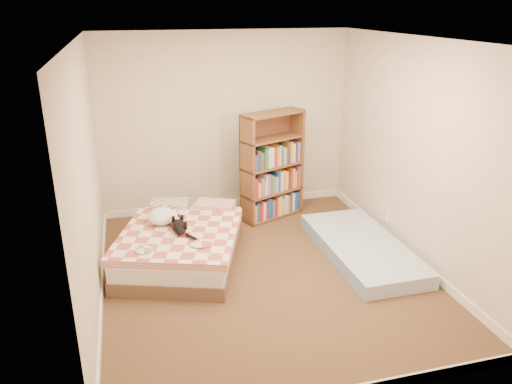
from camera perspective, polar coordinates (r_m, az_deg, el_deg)
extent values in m
cube|color=#492B1F|center=(5.66, 0.92, -9.12)|extent=(3.50, 4.00, 0.01)
cube|color=white|center=(4.91, 1.09, 17.04)|extent=(3.50, 4.00, 0.01)
cube|color=beige|center=(7.03, -3.50, 7.83)|extent=(3.50, 0.01, 2.50)
cube|color=beige|center=(3.41, 10.26, -6.98)|extent=(3.50, 0.01, 2.50)
cube|color=beige|center=(4.99, -18.74, 1.28)|extent=(0.01, 4.00, 2.50)
cube|color=beige|center=(5.86, 17.75, 4.22)|extent=(0.01, 4.00, 2.50)
cube|color=white|center=(7.38, -3.28, -1.30)|extent=(3.50, 0.02, 0.10)
cube|color=white|center=(5.48, -17.18, -10.60)|extent=(0.02, 4.00, 0.10)
cube|color=white|center=(6.28, 16.48, -6.32)|extent=(0.02, 4.00, 0.10)
cube|color=white|center=(6.48, 14.89, -2.84)|extent=(0.03, 0.09, 0.13)
cube|color=brown|center=(5.94, -8.35, -6.95)|extent=(1.72, 2.05, 0.16)
cube|color=silver|center=(5.87, -8.44, -5.52)|extent=(1.69, 2.01, 0.17)
cube|color=#BE5646|center=(5.81, -8.51, -4.36)|extent=(1.68, 1.77, 0.09)
cube|color=gray|center=(6.38, -11.79, -1.97)|extent=(0.55, 0.45, 0.13)
cube|color=#BE5646|center=(6.43, -6.68, -1.49)|extent=(0.55, 0.45, 0.13)
cube|color=#57341E|center=(6.69, -1.61, 2.70)|extent=(0.15, 0.29, 1.49)
cube|color=#57341E|center=(6.93, 5.27, 3.25)|extent=(0.15, 0.29, 1.49)
cube|color=#57341E|center=(6.93, 1.56, 3.33)|extent=(0.83, 0.36, 1.49)
cube|color=#57341E|center=(7.05, 1.82, -2.61)|extent=(0.94, 0.61, 0.03)
cube|color=#57341E|center=(6.80, 1.89, 3.07)|extent=(0.94, 0.61, 0.03)
cube|color=#57341E|center=(6.61, 1.96, 8.96)|extent=(0.94, 0.61, 0.03)
cube|color=#789EC8|center=(6.11, 11.97, -6.29)|extent=(0.86, 1.89, 0.17)
ellipsoid|color=black|center=(5.66, -8.76, -3.94)|extent=(0.17, 0.36, 0.12)
sphere|color=black|center=(5.83, -8.98, -3.09)|extent=(0.11, 0.11, 0.11)
cone|color=black|center=(5.84, -9.35, -2.60)|extent=(0.04, 0.04, 0.04)
cone|color=black|center=(5.84, -8.73, -2.54)|extent=(0.04, 0.04, 0.04)
cylinder|color=black|center=(5.47, -7.51, -5.14)|extent=(0.04, 0.20, 0.04)
ellipsoid|color=white|center=(5.90, -10.71, -2.72)|extent=(0.34, 0.38, 0.17)
sphere|color=white|center=(5.80, -9.65, -2.88)|extent=(0.14, 0.14, 0.14)
sphere|color=white|center=(5.77, -9.11, -3.15)|extent=(0.07, 0.07, 0.06)
sphere|color=white|center=(5.96, -12.13, -2.78)|extent=(0.08, 0.08, 0.08)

